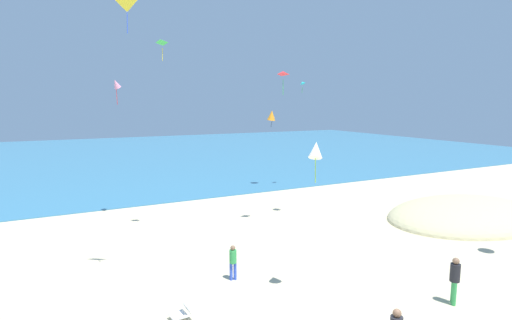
# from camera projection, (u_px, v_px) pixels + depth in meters

# --- Properties ---
(ground_plane) EXTENTS (120.00, 120.00, 0.00)m
(ground_plane) POSITION_uv_depth(u_px,v_px,m) (244.00, 248.00, 20.06)
(ground_plane) COLOR beige
(ocean_water) EXTENTS (120.00, 60.00, 0.05)m
(ocean_water) POSITION_uv_depth(u_px,v_px,m) (122.00, 155.00, 56.01)
(ocean_water) COLOR teal
(ocean_water) RESTS_ON ground_plane
(dune_mound) EXTENTS (11.19, 7.83, 2.43)m
(dune_mound) POSITION_uv_depth(u_px,v_px,m) (466.00, 218.00, 25.25)
(dune_mound) COLOR beige
(dune_mound) RESTS_ON ground_plane
(beach_chair_near_camera) EXTENTS (0.73, 0.62, 0.63)m
(beach_chair_near_camera) POSITION_uv_depth(u_px,v_px,m) (182.00, 311.00, 13.37)
(beach_chair_near_camera) COLOR white
(beach_chair_near_camera) RESTS_ON ground_plane
(person_2) EXTENTS (0.50, 0.50, 1.77)m
(person_2) POSITION_uv_depth(u_px,v_px,m) (455.00, 278.00, 14.29)
(person_2) COLOR green
(person_2) RESTS_ON ground_plane
(person_3) EXTENTS (0.36, 0.36, 1.49)m
(person_3) POSITION_uv_depth(u_px,v_px,m) (233.00, 260.00, 16.30)
(person_3) COLOR blue
(person_3) RESTS_ON ground_plane
(kite_white) EXTENTS (0.87, 0.88, 1.63)m
(kite_white) POSITION_uv_depth(u_px,v_px,m) (316.00, 150.00, 14.31)
(kite_white) COLOR white
(kite_red) EXTENTS (0.61, 0.50, 1.39)m
(kite_red) POSITION_uv_depth(u_px,v_px,m) (283.00, 73.00, 22.32)
(kite_red) COLOR red
(kite_yellow) EXTENTS (0.79, 0.47, 1.66)m
(kite_yellow) POSITION_uv_depth(u_px,v_px,m) (126.00, 0.00, 14.34)
(kite_yellow) COLOR yellow
(kite_orange) EXTENTS (1.03, 1.06, 1.48)m
(kite_orange) POSITION_uv_depth(u_px,v_px,m) (272.00, 115.00, 33.90)
(kite_orange) COLOR orange
(kite_green) EXTENTS (0.64, 0.61, 1.17)m
(kite_green) POSITION_uv_depth(u_px,v_px,m) (162.00, 42.00, 20.83)
(kite_green) COLOR green
(kite_teal) EXTENTS (0.64, 0.61, 1.00)m
(kite_teal) POSITION_uv_depth(u_px,v_px,m) (302.00, 83.00, 33.05)
(kite_teal) COLOR #1EADAD
(kite_pink) EXTENTS (0.74, 0.72, 1.58)m
(kite_pink) POSITION_uv_depth(u_px,v_px,m) (116.00, 84.00, 23.86)
(kite_pink) COLOR pink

